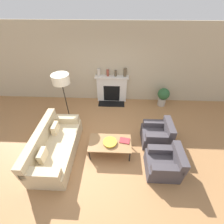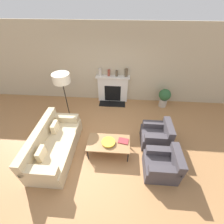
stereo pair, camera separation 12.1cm
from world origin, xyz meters
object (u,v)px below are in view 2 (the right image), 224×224
at_px(bowl, 108,142).
at_px(book, 123,141).
at_px(fireplace, 113,89).
at_px(potted_plant, 164,97).
at_px(mantel_vase_right, 126,73).
at_px(couch, 54,145).
at_px(mantel_vase_center_left, 109,73).
at_px(mantel_vase_left, 100,72).
at_px(mantel_vase_center_right, 117,73).
at_px(armchair_near, 163,165).
at_px(coffee_table, 109,143).
at_px(armchair_far, 157,136).
at_px(floor_lamp, 62,82).

relative_size(bowl, book, 1.20).
distance_m(fireplace, potted_plant, 2.02).
height_order(book, mantel_vase_right, mantel_vase_right).
relative_size(couch, mantel_vase_center_left, 8.12).
bearing_deg(mantel_vase_left, mantel_vase_center_right, 0.00).
bearing_deg(couch, fireplace, -27.54).
height_order(couch, armchair_near, couch).
height_order(fireplace, mantel_vase_center_right, mantel_vase_center_right).
relative_size(fireplace, mantel_vase_left, 4.66).
relative_size(fireplace, book, 4.19).
bearing_deg(coffee_table, mantel_vase_left, 101.95).
height_order(armchair_near, potted_plant, armchair_near).
xyz_separation_m(couch, mantel_vase_center_right, (1.57, 2.75, 0.90)).
relative_size(coffee_table, mantel_vase_center_left, 4.68).
height_order(armchair_far, coffee_table, armchair_far).
height_order(book, floor_lamp, floor_lamp).
bearing_deg(mantel_vase_center_right, coffee_table, -91.60).
bearing_deg(armchair_near, couch, -97.27).
xyz_separation_m(fireplace, book, (0.47, -2.52, -0.12)).
relative_size(floor_lamp, mantel_vase_left, 6.35).
xyz_separation_m(armchair_far, mantel_vase_center_left, (-1.60, 2.17, 0.92)).
height_order(book, mantel_vase_left, mantel_vase_left).
height_order(fireplace, mantel_vase_left, mantel_vase_left).
relative_size(fireplace, mantel_vase_right, 4.24).
bearing_deg(potted_plant, fireplace, 173.28).
height_order(coffee_table, mantel_vase_right, mantel_vase_right).
height_order(bowl, mantel_vase_right, mantel_vase_right).
bearing_deg(armchair_near, book, -120.67).
xyz_separation_m(armchair_far, floor_lamp, (-2.87, 0.83, 1.21)).
bearing_deg(armchair_far, mantel_vase_center_right, -148.97).
xyz_separation_m(coffee_table, floor_lamp, (-1.49, 1.28, 1.13)).
relative_size(fireplace, armchair_near, 1.60).
height_order(coffee_table, potted_plant, potted_plant).
bearing_deg(armchair_far, floor_lamp, -106.21).
distance_m(armchair_near, bowl, 1.47).
relative_size(bowl, floor_lamp, 0.21).
distance_m(bowl, potted_plant, 3.07).
xyz_separation_m(book, potted_plant, (1.54, 2.28, 0.02)).
xyz_separation_m(mantel_vase_center_left, potted_plant, (2.16, -0.25, -0.79)).
height_order(armchair_near, mantel_vase_center_left, mantel_vase_center_left).
xyz_separation_m(fireplace, mantel_vase_right, (0.49, 0.01, 0.71)).
xyz_separation_m(book, mantel_vase_left, (-0.95, 2.54, 0.82)).
distance_m(couch, mantel_vase_right, 3.48).
distance_m(couch, bowl, 1.51).
bearing_deg(armchair_far, fireplace, -146.10).
height_order(bowl, potted_plant, potted_plant).
bearing_deg(couch, bowl, -85.40).
bearing_deg(armchair_near, bowl, -109.48).
bearing_deg(floor_lamp, coffee_table, -40.62).
distance_m(mantel_vase_center_right, potted_plant, 2.04).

